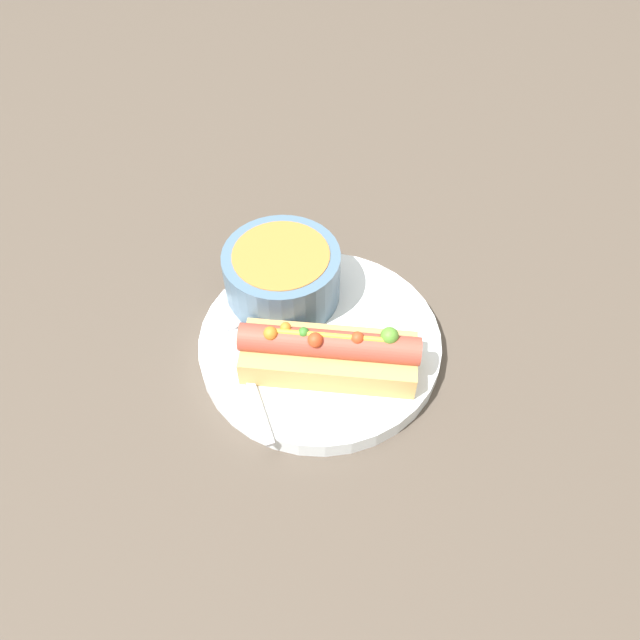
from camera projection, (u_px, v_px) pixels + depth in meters
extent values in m
plane|color=#4C4238|center=(320.00, 349.00, 0.64)|extent=(4.00, 4.00, 0.00)
cylinder|color=white|center=(320.00, 343.00, 0.63)|extent=(0.24, 0.24, 0.02)
cube|color=tan|center=(330.00, 358.00, 0.59)|extent=(0.17, 0.11, 0.03)
cylinder|color=#B24738|center=(330.00, 344.00, 0.57)|extent=(0.17, 0.08, 0.03)
sphere|color=#387A28|center=(304.00, 333.00, 0.57)|extent=(0.01, 0.01, 0.01)
sphere|color=#518C2D|center=(390.00, 336.00, 0.56)|extent=(0.02, 0.02, 0.02)
sphere|color=#C63F1E|center=(315.00, 340.00, 0.56)|extent=(0.01, 0.01, 0.01)
sphere|color=#C63F1E|center=(357.00, 338.00, 0.56)|extent=(0.01, 0.01, 0.01)
sphere|color=orange|center=(286.00, 328.00, 0.57)|extent=(0.01, 0.01, 0.01)
sphere|color=orange|center=(271.00, 333.00, 0.57)|extent=(0.01, 0.01, 0.01)
cylinder|color=gold|center=(330.00, 335.00, 0.56)|extent=(0.11, 0.04, 0.01)
cylinder|color=slate|center=(282.00, 275.00, 0.64)|extent=(0.12, 0.12, 0.06)
cylinder|color=#C67533|center=(281.00, 259.00, 0.62)|extent=(0.10, 0.10, 0.01)
cube|color=#B7B7BC|center=(251.00, 384.00, 0.59)|extent=(0.02, 0.14, 0.00)
ellipsoid|color=#B7B7BC|center=(229.00, 316.00, 0.64)|extent=(0.03, 0.04, 0.01)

